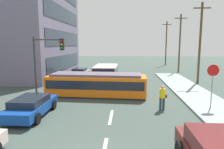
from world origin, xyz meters
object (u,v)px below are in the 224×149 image
(parked_sedan_far, at_px, (66,80))
(utility_pole_distant, at_px, (166,43))
(city_bus, at_px, (106,73))
(stop_sign, at_px, (213,77))
(streetcar_tram, at_px, (97,84))
(utility_pole_far, at_px, (180,43))
(pedestrian_crossing, at_px, (162,96))
(parked_sedan_mid, at_px, (31,106))
(parked_sedan_furthest, at_px, (80,72))
(traffic_light_mast, at_px, (46,57))
(utility_pole_mid, at_px, (200,42))

(parked_sedan_far, xyz_separation_m, utility_pole_distant, (14.51, 21.97, 4.02))
(city_bus, relative_size, stop_sign, 1.76)
(streetcar_tram, bearing_deg, utility_pole_far, 55.10)
(pedestrian_crossing, distance_m, parked_sedan_mid, 8.29)
(city_bus, distance_m, parked_sedan_furthest, 5.45)
(pedestrian_crossing, xyz_separation_m, parked_sedan_far, (-8.66, 7.52, -0.32))
(traffic_light_mast, relative_size, utility_pole_mid, 0.56)
(utility_pole_distant, bearing_deg, streetcar_tram, -112.44)
(parked_sedan_mid, height_order, parked_sedan_furthest, same)
(streetcar_tram, distance_m, stop_sign, 8.81)
(pedestrian_crossing, xyz_separation_m, traffic_light_mast, (-8.30, 1.54, 2.44))
(parked_sedan_furthest, bearing_deg, parked_sedan_far, -91.24)
(streetcar_tram, distance_m, city_bus, 6.04)
(pedestrian_crossing, distance_m, stop_sign, 3.54)
(stop_sign, height_order, utility_pole_distant, utility_pole_distant)
(city_bus, relative_size, parked_sedan_mid, 1.17)
(parked_sedan_furthest, xyz_separation_m, utility_pole_distant, (14.38, 16.10, 4.02))
(utility_pole_far, bearing_deg, stop_sign, -97.89)
(city_bus, height_order, pedestrian_crossing, city_bus)
(stop_sign, bearing_deg, parked_sedan_furthest, 132.31)
(streetcar_tram, relative_size, utility_pole_mid, 0.95)
(city_bus, bearing_deg, utility_pole_mid, 0.63)
(utility_pole_mid, bearing_deg, pedestrian_crossing, -120.08)
(parked_sedan_mid, relative_size, parked_sedan_furthest, 1.05)
(parked_sedan_mid, relative_size, utility_pole_distant, 0.49)
(utility_pole_distant, bearing_deg, utility_pole_far, -90.02)
(parked_sedan_mid, height_order, utility_pole_distant, utility_pole_distant)
(city_bus, bearing_deg, utility_pole_far, 41.57)
(utility_pole_distant, bearing_deg, pedestrian_crossing, -101.22)
(utility_pole_far, bearing_deg, traffic_light_mast, -129.16)
(parked_sedan_mid, xyz_separation_m, parked_sedan_far, (-0.54, 9.11, 0.00))
(city_bus, relative_size, utility_pole_distant, 0.57)
(pedestrian_crossing, bearing_deg, parked_sedan_furthest, 122.51)
(stop_sign, relative_size, traffic_light_mast, 0.59)
(city_bus, relative_size, utility_pole_far, 0.57)
(utility_pole_mid, bearing_deg, utility_pole_distant, 89.33)
(streetcar_tram, bearing_deg, parked_sedan_furthest, 110.50)
(utility_pole_distant, bearing_deg, parked_sedan_far, -123.45)
(parked_sedan_far, relative_size, parked_sedan_furthest, 1.03)
(city_bus, distance_m, utility_pole_distant, 22.78)
(streetcar_tram, xyz_separation_m, stop_sign, (8.14, -3.15, 1.20))
(utility_pole_far, bearing_deg, utility_pole_distant, 89.98)
(city_bus, height_order, parked_sedan_furthest, city_bus)
(parked_sedan_far, height_order, parked_sedan_furthest, same)
(city_bus, height_order, parked_sedan_mid, city_bus)
(stop_sign, relative_size, utility_pole_far, 0.33)
(streetcar_tram, bearing_deg, parked_sedan_mid, -122.39)
(parked_sedan_mid, bearing_deg, pedestrian_crossing, 11.09)
(pedestrian_crossing, relative_size, utility_pole_mid, 0.19)
(parked_sedan_far, bearing_deg, utility_pole_mid, 8.69)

